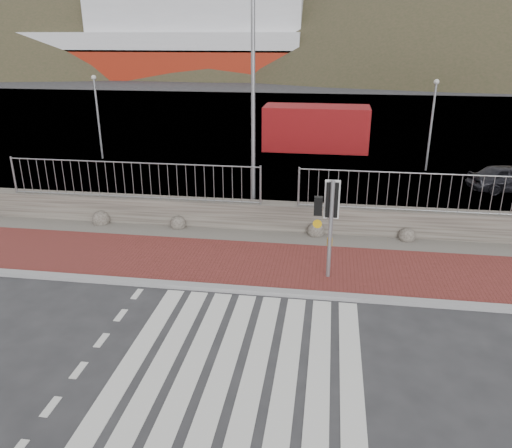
% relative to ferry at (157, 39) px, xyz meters
% --- Properties ---
extents(ground, '(220.00, 220.00, 0.00)m').
position_rel_ferry_xyz_m(ground, '(24.65, -67.90, -5.36)').
color(ground, '#28282B').
rests_on(ground, ground).
extents(sidewalk_far, '(40.00, 3.00, 0.08)m').
position_rel_ferry_xyz_m(sidewalk_far, '(24.65, -63.40, -5.32)').
color(sidewalk_far, maroon).
rests_on(sidewalk_far, ground).
extents(kerb_far, '(40.00, 0.25, 0.12)m').
position_rel_ferry_xyz_m(kerb_far, '(24.65, -64.90, -5.31)').
color(kerb_far, gray).
rests_on(kerb_far, ground).
extents(zebra_crossing, '(4.62, 5.60, 0.01)m').
position_rel_ferry_xyz_m(zebra_crossing, '(24.65, -67.90, -5.36)').
color(zebra_crossing, silver).
rests_on(zebra_crossing, ground).
extents(gravel_strip, '(40.00, 1.50, 0.06)m').
position_rel_ferry_xyz_m(gravel_strip, '(24.65, -61.40, -5.33)').
color(gravel_strip, '#59544C').
rests_on(gravel_strip, ground).
extents(stone_wall, '(40.00, 0.60, 0.90)m').
position_rel_ferry_xyz_m(stone_wall, '(24.65, -60.60, -4.91)').
color(stone_wall, '#453F39').
rests_on(stone_wall, ground).
extents(railing, '(18.07, 0.07, 1.22)m').
position_rel_ferry_xyz_m(railing, '(24.65, -60.75, -3.54)').
color(railing, gray).
rests_on(railing, stone_wall).
extents(quay, '(120.00, 40.00, 0.50)m').
position_rel_ferry_xyz_m(quay, '(24.65, -40.00, -5.36)').
color(quay, '#4C4C4F').
rests_on(quay, ground).
extents(water, '(220.00, 50.00, 0.05)m').
position_rel_ferry_xyz_m(water, '(24.65, -5.00, -5.36)').
color(water, '#3F4C54').
rests_on(water, ground).
extents(ferry, '(50.00, 16.00, 20.00)m').
position_rel_ferry_xyz_m(ferry, '(0.00, 0.00, 0.00)').
color(ferry, maroon).
rests_on(ferry, ground).
extents(hills_backdrop, '(254.00, 90.00, 100.00)m').
position_rel_ferry_xyz_m(hills_backdrop, '(31.40, 20.00, -28.42)').
color(hills_backdrop, '#2D2F1C').
rests_on(hills_backdrop, ground).
extents(traffic_signal_far, '(0.63, 0.23, 2.65)m').
position_rel_ferry_xyz_m(traffic_signal_far, '(26.22, -63.88, -3.44)').
color(traffic_signal_far, gray).
rests_on(traffic_signal_far, ground).
extents(streetlight, '(1.48, 0.79, 7.44)m').
position_rel_ferry_xyz_m(streetlight, '(23.79, -59.85, -1.17)').
color(streetlight, gray).
rests_on(streetlight, ground).
extents(shipping_container, '(5.67, 2.40, 2.36)m').
position_rel_ferry_xyz_m(shipping_container, '(25.35, -48.16, -4.18)').
color(shipping_container, maroon).
rests_on(shipping_container, ground).
extents(car_a, '(3.39, 1.95, 1.08)m').
position_rel_ferry_xyz_m(car_a, '(33.37, -54.94, -4.82)').
color(car_a, black).
rests_on(car_a, ground).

